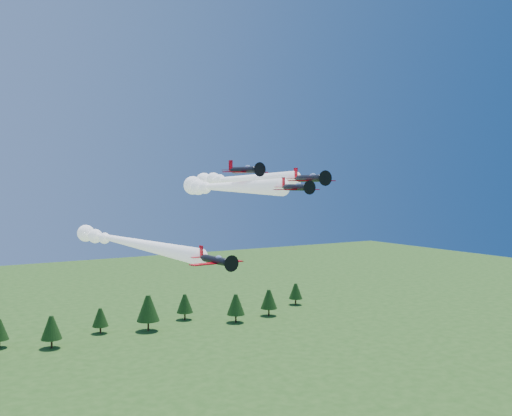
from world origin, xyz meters
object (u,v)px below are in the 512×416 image
plane_left (125,241)px  plane_right (236,180)px  plane_lead (221,187)px  plane_slot (244,170)px

plane_left → plane_right: (20.91, -5.79, 11.71)m
plane_lead → plane_left: plane_lead is taller
plane_slot → plane_lead: bearing=80.9°
plane_lead → plane_left: bearing=134.1°
plane_left → plane_slot: size_ratio=6.85×
plane_left → plane_lead: bearing=-53.1°
plane_left → plane_slot: bearing=-67.7°
plane_lead → plane_slot: size_ratio=5.06×
plane_slot → plane_left: bearing=111.3°
plane_lead → plane_left: size_ratio=0.74×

